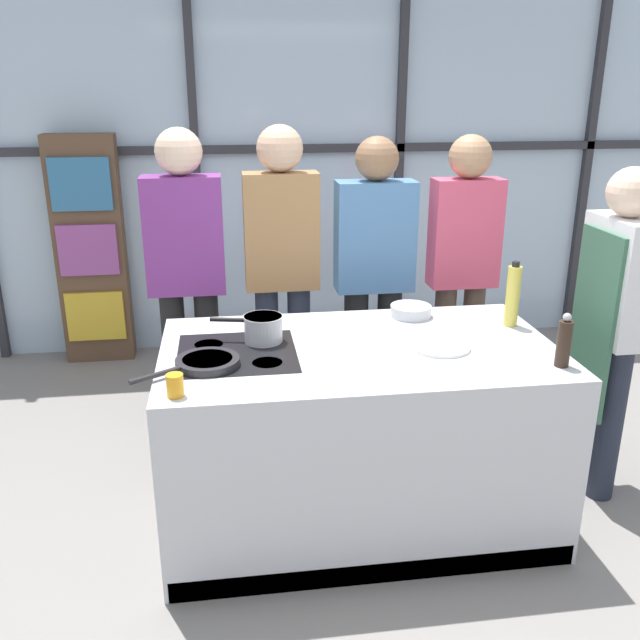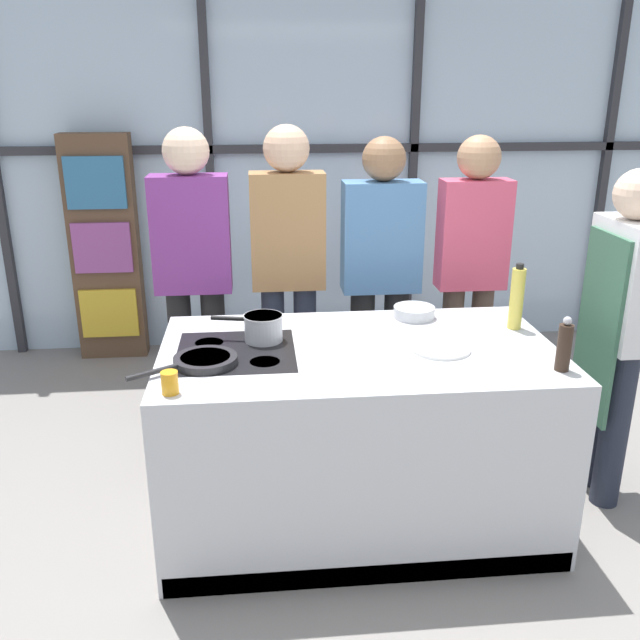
{
  "view_description": "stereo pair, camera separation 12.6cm",
  "coord_description": "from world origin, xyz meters",
  "px_view_note": "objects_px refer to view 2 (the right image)",
  "views": [
    {
      "loc": [
        -0.57,
        -2.78,
        2.0
      ],
      "look_at": [
        -0.16,
        0.1,
        0.98
      ],
      "focal_mm": 38.0,
      "sensor_mm": 36.0,
      "label": 1
    },
    {
      "loc": [
        -0.44,
        -2.8,
        2.0
      ],
      "look_at": [
        -0.16,
        0.1,
        0.98
      ],
      "focal_mm": 38.0,
      "sensor_mm": 36.0,
      "label": 2
    }
  ],
  "objects_px": {
    "spectator_far_left": "(193,266)",
    "oil_bottle": "(517,298)",
    "white_plate": "(441,348)",
    "mixing_bowl": "(414,312)",
    "juice_glass_near": "(170,383)",
    "frying_pan": "(204,360)",
    "spectator_far_right": "(471,263)",
    "pepper_grinder": "(564,346)",
    "chef": "(619,320)",
    "saucepan": "(263,327)",
    "spectator_center_left": "(288,262)",
    "spectator_center_right": "(381,270)"
  },
  "relations": [
    {
      "from": "spectator_far_right",
      "to": "white_plate",
      "type": "relative_size",
      "value": 6.53
    },
    {
      "from": "spectator_far_right",
      "to": "juice_glass_near",
      "type": "distance_m",
      "value": 2.07
    },
    {
      "from": "spectator_far_right",
      "to": "oil_bottle",
      "type": "bearing_deg",
      "value": 89.13
    },
    {
      "from": "spectator_center_left",
      "to": "spectator_far_right",
      "type": "height_order",
      "value": "spectator_center_left"
    },
    {
      "from": "spectator_center_right",
      "to": "white_plate",
      "type": "distance_m",
      "value": 1.0
    },
    {
      "from": "oil_bottle",
      "to": "pepper_grinder",
      "type": "bearing_deg",
      "value": -88.88
    },
    {
      "from": "chef",
      "to": "spectator_far_right",
      "type": "height_order",
      "value": "spectator_far_right"
    },
    {
      "from": "spectator_far_left",
      "to": "oil_bottle",
      "type": "distance_m",
      "value": 1.75
    },
    {
      "from": "chef",
      "to": "saucepan",
      "type": "height_order",
      "value": "chef"
    },
    {
      "from": "white_plate",
      "to": "mixing_bowl",
      "type": "xyz_separation_m",
      "value": [
        -0.02,
        0.44,
        0.02
      ]
    },
    {
      "from": "chef",
      "to": "frying_pan",
      "type": "bearing_deg",
      "value": 96.12
    },
    {
      "from": "white_plate",
      "to": "pepper_grinder",
      "type": "height_order",
      "value": "pepper_grinder"
    },
    {
      "from": "oil_bottle",
      "to": "pepper_grinder",
      "type": "distance_m",
      "value": 0.51
    },
    {
      "from": "mixing_bowl",
      "to": "spectator_far_left",
      "type": "bearing_deg",
      "value": 154.46
    },
    {
      "from": "frying_pan",
      "to": "oil_bottle",
      "type": "xyz_separation_m",
      "value": [
        1.47,
        0.31,
        0.13
      ]
    },
    {
      "from": "spectator_center_left",
      "to": "frying_pan",
      "type": "distance_m",
      "value": 1.14
    },
    {
      "from": "spectator_far_right",
      "to": "white_plate",
      "type": "xyz_separation_m",
      "value": [
        -0.44,
        -0.99,
        -0.12
      ]
    },
    {
      "from": "spectator_center_left",
      "to": "juice_glass_near",
      "type": "xyz_separation_m",
      "value": [
        -0.52,
        -1.33,
        -0.12
      ]
    },
    {
      "from": "chef",
      "to": "saucepan",
      "type": "relative_size",
      "value": 4.99
    },
    {
      "from": "mixing_bowl",
      "to": "spectator_far_right",
      "type": "bearing_deg",
      "value": 49.91
    },
    {
      "from": "mixing_bowl",
      "to": "frying_pan",
      "type": "bearing_deg",
      "value": -153.53
    },
    {
      "from": "spectator_far_left",
      "to": "oil_bottle",
      "type": "xyz_separation_m",
      "value": [
        1.59,
        -0.74,
        -0.0
      ]
    },
    {
      "from": "chef",
      "to": "mixing_bowl",
      "type": "distance_m",
      "value": 0.97
    },
    {
      "from": "frying_pan",
      "to": "juice_glass_near",
      "type": "bearing_deg",
      "value": -111.37
    },
    {
      "from": "spectator_center_right",
      "to": "saucepan",
      "type": "bearing_deg",
      "value": 49.08
    },
    {
      "from": "pepper_grinder",
      "to": "spectator_far_right",
      "type": "bearing_deg",
      "value": 89.94
    },
    {
      "from": "spectator_far_right",
      "to": "frying_pan",
      "type": "xyz_separation_m",
      "value": [
        -1.48,
        -1.05,
        -0.11
      ]
    },
    {
      "from": "spectator_center_left",
      "to": "white_plate",
      "type": "height_order",
      "value": "spectator_center_left"
    },
    {
      "from": "spectator_far_left",
      "to": "white_plate",
      "type": "distance_m",
      "value": 1.53
    },
    {
      "from": "saucepan",
      "to": "juice_glass_near",
      "type": "bearing_deg",
      "value": -124.35
    },
    {
      "from": "spectator_center_right",
      "to": "white_plate",
      "type": "xyz_separation_m",
      "value": [
        0.09,
        -0.99,
        -0.1
      ]
    },
    {
      "from": "spectator_center_right",
      "to": "saucepan",
      "type": "xyz_separation_m",
      "value": [
        -0.69,
        -0.8,
        -0.04
      ]
    },
    {
      "from": "frying_pan",
      "to": "juice_glass_near",
      "type": "distance_m",
      "value": 0.3
    },
    {
      "from": "white_plate",
      "to": "juice_glass_near",
      "type": "relative_size",
      "value": 2.99
    },
    {
      "from": "spectator_far_right",
      "to": "white_plate",
      "type": "distance_m",
      "value": 1.09
    },
    {
      "from": "saucepan",
      "to": "chef",
      "type": "bearing_deg",
      "value": -1.61
    },
    {
      "from": "mixing_bowl",
      "to": "white_plate",
      "type": "bearing_deg",
      "value": -87.69
    },
    {
      "from": "spectator_far_left",
      "to": "white_plate",
      "type": "bearing_deg",
      "value": 139.47
    },
    {
      "from": "chef",
      "to": "spectator_far_left",
      "type": "height_order",
      "value": "spectator_far_left"
    },
    {
      "from": "spectator_center_left",
      "to": "spectator_far_left",
      "type": "bearing_deg",
      "value": 0.0
    },
    {
      "from": "chef",
      "to": "spectator_center_right",
      "type": "xyz_separation_m",
      "value": [
        -0.99,
        0.84,
        0.05
      ]
    },
    {
      "from": "chef",
      "to": "oil_bottle",
      "type": "relative_size",
      "value": 5.14
    },
    {
      "from": "oil_bottle",
      "to": "saucepan",
      "type": "bearing_deg",
      "value": -177.51
    },
    {
      "from": "oil_bottle",
      "to": "juice_glass_near",
      "type": "relative_size",
      "value": 3.61
    },
    {
      "from": "spectator_far_left",
      "to": "spectator_far_right",
      "type": "distance_m",
      "value": 1.6
    },
    {
      "from": "mixing_bowl",
      "to": "juice_glass_near",
      "type": "height_order",
      "value": "juice_glass_near"
    },
    {
      "from": "chef",
      "to": "oil_bottle",
      "type": "height_order",
      "value": "chef"
    },
    {
      "from": "oil_bottle",
      "to": "frying_pan",
      "type": "bearing_deg",
      "value": -168.16
    },
    {
      "from": "chef",
      "to": "spectator_far_right",
      "type": "xyz_separation_m",
      "value": [
        -0.46,
        0.84,
        0.07
      ]
    },
    {
      "from": "spectator_far_right",
      "to": "oil_bottle",
      "type": "height_order",
      "value": "spectator_far_right"
    }
  ]
}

